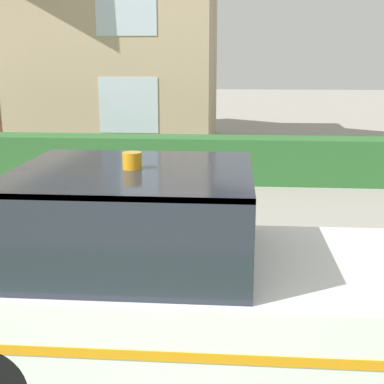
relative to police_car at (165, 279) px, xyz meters
The scene contains 4 objects.
road_strip 1.17m from the police_car, 87.36° to the left, with size 28.00×5.07×0.01m, color #5B5B60.
garden_hedge 6.68m from the police_car, 89.18° to the left, with size 12.50×0.73×0.92m, color #2D662D.
police_car is the anchor object (origin of this frame).
house_left 12.33m from the police_car, 110.80° to the left, with size 8.82×5.57×6.70m.
Camera 1 is at (0.49, -0.93, 2.51)m, focal length 50.00 mm.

